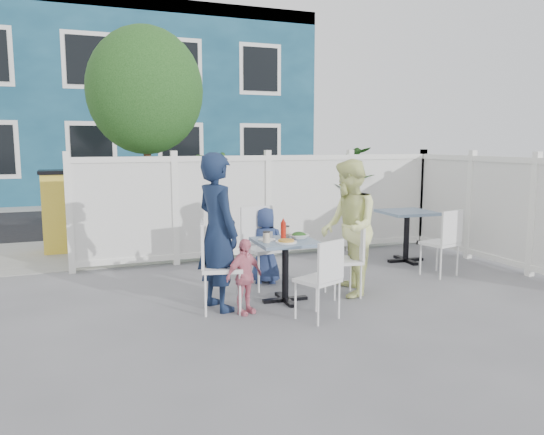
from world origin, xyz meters
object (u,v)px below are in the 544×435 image
object	(u,v)px
utility_cabinet	(65,213)
chair_right	(349,254)
main_table	(285,254)
toddler	(244,276)
spare_table	(407,222)
man	(218,232)
chair_left	(214,259)
woman	(349,228)
chair_near	(323,274)
chair_back	(261,240)
boy	(266,245)

from	to	relation	value
utility_cabinet	chair_right	distance (m)	5.01
main_table	toddler	world-z (taller)	toddler
spare_table	utility_cabinet	bearing A→B (deg)	151.08
man	chair_right	bearing A→B (deg)	-108.53
chair_left	woman	size ratio (longest dim) A/B	0.60
main_table	chair_near	size ratio (longest dim) A/B	0.85
toddler	chair_back	bearing A→B (deg)	37.66
spare_table	chair_near	distance (m)	3.10
chair_back	man	xyz separation A→B (m)	(-0.76, -0.71, 0.27)
chair_right	chair_near	size ratio (longest dim) A/B	1.04
toddler	boy	bearing A→B (deg)	36.13
main_table	spare_table	world-z (taller)	spare_table
chair_right	chair_near	world-z (taller)	chair_right
spare_table	toddler	distance (m)	3.40
main_table	chair_left	xyz separation A→B (m)	(-0.85, -0.05, 0.02)
chair_back	chair_near	xyz separation A→B (m)	(0.12, -1.48, -0.09)
chair_left	chair_back	xyz separation A→B (m)	(0.82, 0.78, 0.01)
chair_near	man	world-z (taller)	man
utility_cabinet	man	world-z (taller)	man
spare_table	chair_right	size ratio (longest dim) A/B	0.90
chair_near	man	bearing A→B (deg)	115.88
chair_near	man	distance (m)	1.22
utility_cabinet	spare_table	size ratio (longest dim) A/B	1.66
boy	chair_back	bearing A→B (deg)	71.16
chair_left	chair_near	xyz separation A→B (m)	(0.95, -0.70, -0.08)
boy	woman	bearing A→B (deg)	155.33
utility_cabinet	chair_back	size ratio (longest dim) A/B	1.29
chair_back	boy	xyz separation A→B (m)	(0.10, 0.10, -0.09)
chair_left	chair_near	size ratio (longest dim) A/B	1.17
chair_back	woman	xyz separation A→B (m)	(0.82, -0.74, 0.22)
man	woman	distance (m)	1.58
chair_left	woman	bearing A→B (deg)	105.00
chair_right	man	bearing A→B (deg)	95.81
man	toddler	distance (m)	0.56
chair_right	woman	distance (m)	0.31
utility_cabinet	chair_left	xyz separation A→B (m)	(1.47, -3.92, -0.08)
chair_near	chair_left	bearing A→B (deg)	120.58
chair_left	chair_back	world-z (taller)	chair_back
main_table	chair_right	size ratio (longest dim) A/B	0.82
utility_cabinet	spare_table	distance (m)	5.50
main_table	man	bearing A→B (deg)	178.58
main_table	woman	world-z (taller)	woman
spare_table	woman	bearing A→B (deg)	-144.07
man	boy	bearing A→B (deg)	-62.24
chair_back	boy	distance (m)	0.17
spare_table	main_table	bearing A→B (deg)	-153.98
main_table	toddler	distance (m)	0.64
main_table	man	world-z (taller)	man
chair_left	chair_near	world-z (taller)	chair_left
chair_left	spare_table	bearing A→B (deg)	124.34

